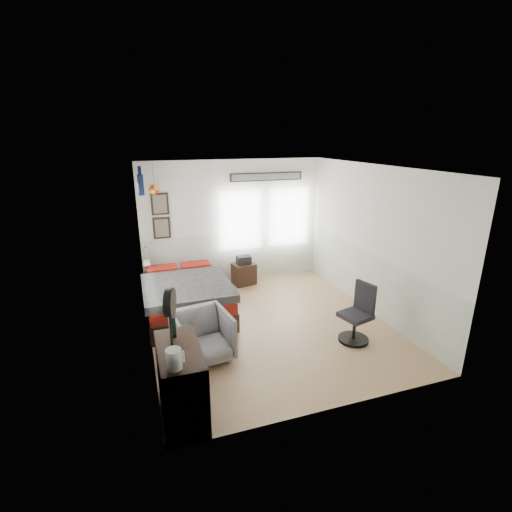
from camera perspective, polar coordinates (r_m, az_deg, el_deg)
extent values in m
cube|color=#AA7F58|center=(6.66, 1.94, -10.43)|extent=(4.00, 4.50, 0.01)
cube|color=silver|center=(8.20, -3.46, 5.19)|extent=(4.00, 0.02, 2.70)
cube|color=silver|center=(4.24, 12.88, -7.81)|extent=(4.00, 0.02, 2.70)
cube|color=silver|center=(5.77, -16.87, -1.13)|extent=(0.02, 4.50, 2.70)
cube|color=silver|center=(7.06, 17.47, 2.27)|extent=(0.02, 4.50, 2.70)
cube|color=white|center=(5.87, 2.23, 13.45)|extent=(4.00, 4.50, 0.02)
cube|color=#B4BAA8|center=(8.41, -3.34, -0.14)|extent=(4.00, 0.01, 1.10)
cube|color=#B4BAA8|center=(6.07, -16.11, -8.27)|extent=(0.01, 4.50, 1.10)
cube|color=#B4BAA8|center=(7.30, 16.84, -3.79)|extent=(0.01, 4.50, 1.10)
cube|color=silver|center=(6.27, -16.80, 1.34)|extent=(0.03, 2.20, 1.35)
cube|color=silver|center=(8.19, -2.38, 5.55)|extent=(0.95, 0.03, 1.30)
cube|color=silver|center=(8.58, 5.06, 6.06)|extent=(0.95, 0.03, 1.30)
cube|color=black|center=(7.92, -14.30, 4.20)|extent=(0.35, 0.03, 0.45)
cube|color=black|center=(7.82, -14.58, 7.75)|extent=(0.35, 0.03, 0.45)
cube|color=#7F7259|center=(7.90, -14.29, 4.17)|extent=(0.27, 0.01, 0.37)
cube|color=#7F7259|center=(7.81, -14.57, 7.73)|extent=(0.27, 0.01, 0.37)
cube|color=black|center=(8.24, 1.63, 12.11)|extent=(1.65, 0.03, 0.18)
cube|color=gray|center=(8.22, 1.67, 12.10)|extent=(1.58, 0.01, 0.13)
cube|color=white|center=(6.68, -17.77, 10.16)|extent=(0.02, 0.48, 0.14)
sphere|color=red|center=(7.50, -15.39, 9.83)|extent=(0.20, 0.20, 0.20)
cube|color=black|center=(7.10, -10.64, -7.31)|extent=(1.47, 2.09, 0.33)
cube|color=#A12316|center=(6.99, -10.76, -5.37)|extent=(1.43, 2.05, 0.19)
cube|color=#565553|center=(6.72, -10.56, -4.81)|extent=(1.53, 1.54, 0.15)
cube|color=#A12316|center=(7.68, -14.27, -2.13)|extent=(0.58, 0.36, 0.15)
cube|color=#A12316|center=(7.75, -9.20, -1.61)|extent=(0.58, 0.36, 0.15)
cube|color=black|center=(4.60, -11.42, -18.54)|extent=(0.48, 1.00, 0.90)
imported|color=slate|center=(5.61, -8.24, -12.14)|extent=(0.89, 0.91, 0.73)
cube|color=black|center=(8.27, -1.87, -2.75)|extent=(0.53, 0.45, 0.47)
cylinder|color=black|center=(6.36, 14.73, -12.28)|extent=(0.49, 0.49, 0.05)
cylinder|color=black|center=(6.25, 14.89, -10.61)|extent=(0.06, 0.06, 0.37)
cube|color=#2F2E34|center=(6.16, 15.05, -8.85)|extent=(0.52, 0.52, 0.07)
cube|color=#2F2E34|center=(6.17, 16.43, -6.04)|extent=(0.15, 0.39, 0.49)
cylinder|color=silver|center=(3.99, -12.52, -15.21)|extent=(0.16, 0.16, 0.22)
cube|color=silver|center=(3.99, -11.09, -14.91)|extent=(0.02, 0.02, 0.13)
cylinder|color=black|center=(4.52, -12.60, -10.66)|extent=(0.06, 0.06, 0.26)
cylinder|color=black|center=(4.10, -12.95, -11.11)|extent=(0.02, 0.02, 0.60)
cylinder|color=black|center=(3.96, -13.28, -7.04)|extent=(0.15, 0.31, 0.30)
cylinder|color=black|center=(3.96, -12.70, -6.98)|extent=(0.11, 0.31, 0.32)
cube|color=black|center=(8.16, -1.90, -0.62)|extent=(0.31, 0.21, 0.18)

